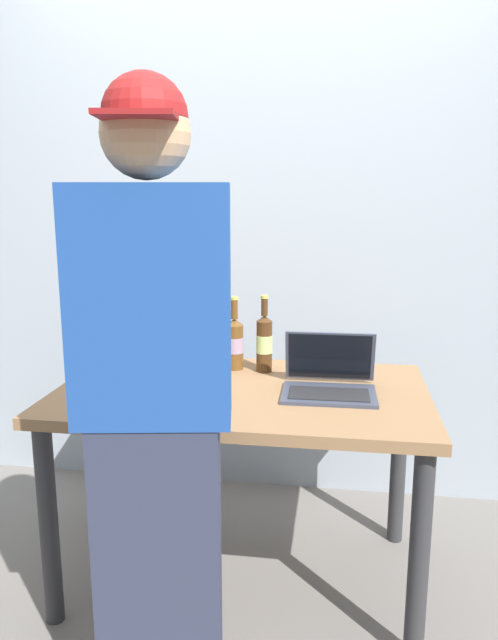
# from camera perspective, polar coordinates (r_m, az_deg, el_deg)

# --- Properties ---
(ground_plane) EXTENTS (8.00, 8.00, 0.00)m
(ground_plane) POSITION_cam_1_polar(r_m,az_deg,el_deg) (2.48, -0.62, -23.08)
(ground_plane) COLOR slate
(ground_plane) RESTS_ON ground
(desk) EXTENTS (1.31, 0.79, 0.75)m
(desk) POSITION_cam_1_polar(r_m,az_deg,el_deg) (2.18, -0.66, -9.04)
(desk) COLOR olive
(desk) RESTS_ON ground
(laptop) EXTENTS (0.33, 0.28, 0.20)m
(laptop) POSITION_cam_1_polar(r_m,az_deg,el_deg) (2.12, 7.65, -5.67)
(laptop) COLOR #383D4C
(laptop) RESTS_ON desk
(beer_bottle_brown) EXTENTS (0.07, 0.07, 0.29)m
(beer_bottle_brown) POSITION_cam_1_polar(r_m,az_deg,el_deg) (2.35, -1.38, -2.13)
(beer_bottle_brown) COLOR brown
(beer_bottle_brown) RESTS_ON desk
(beer_bottle_green) EXTENTS (0.06, 0.06, 0.30)m
(beer_bottle_green) POSITION_cam_1_polar(r_m,az_deg,el_deg) (2.32, 1.47, -2.10)
(beer_bottle_green) COLOR #472B14
(beer_bottle_green) RESTS_ON desk
(beer_bottle_dark) EXTENTS (0.07, 0.07, 0.32)m
(beer_bottle_dark) POSITION_cam_1_polar(r_m,az_deg,el_deg) (2.45, -2.61, -1.14)
(beer_bottle_dark) COLOR #333333
(beer_bottle_dark) RESTS_ON desk
(person_figure) EXTENTS (0.41, 0.31, 1.70)m
(person_figure) POSITION_cam_1_polar(r_m,az_deg,el_deg) (1.55, -8.97, -8.23)
(person_figure) COLOR #2D3347
(person_figure) RESTS_ON ground
(back_wall) EXTENTS (6.00, 0.10, 2.60)m
(back_wall) POSITION_cam_1_polar(r_m,az_deg,el_deg) (2.82, 1.92, 9.38)
(back_wall) COLOR #99A3AD
(back_wall) RESTS_ON ground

